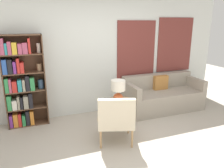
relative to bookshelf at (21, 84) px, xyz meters
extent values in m
plane|color=#B2A899|center=(1.55, -1.84, -0.88)|extent=(14.00, 14.00, 0.00)
cube|color=silver|center=(1.55, 0.19, 0.47)|extent=(6.40, 0.06, 2.70)
cube|color=brown|center=(2.57, 0.15, 0.52)|extent=(0.97, 0.02, 1.36)
cube|color=brown|center=(3.65, 0.15, 0.61)|extent=(0.99, 0.02, 1.32)
cube|color=brown|center=(-0.31, 0.01, 0.03)|extent=(0.02, 0.30, 1.82)
cube|color=brown|center=(0.45, 0.01, 0.03)|extent=(0.02, 0.30, 1.82)
cube|color=brown|center=(0.07, 0.01, 0.93)|extent=(0.78, 0.30, 0.02)
cube|color=brown|center=(0.07, 0.01, -0.87)|extent=(0.78, 0.30, 0.02)
cube|color=brown|center=(0.07, 0.16, 0.03)|extent=(0.78, 0.01, 1.82)
cube|color=brown|center=(0.07, 0.01, -0.51)|extent=(0.78, 0.30, 0.02)
cube|color=#7A338C|center=(-0.26, -0.01, -0.73)|extent=(0.06, 0.23, 0.24)
cube|color=orange|center=(-0.18, -0.04, -0.72)|extent=(0.08, 0.18, 0.26)
cube|color=red|center=(-0.10, -0.01, -0.73)|extent=(0.06, 0.23, 0.25)
cube|color=#338C4C|center=(-0.03, -0.03, -0.75)|extent=(0.06, 0.19, 0.22)
cube|color=black|center=(0.05, -0.01, -0.71)|extent=(0.07, 0.24, 0.30)
cube|color=orange|center=(0.13, 0.00, -0.71)|extent=(0.07, 0.25, 0.29)
cube|color=brown|center=(0.07, 0.01, -0.15)|extent=(0.78, 0.30, 0.02)
cube|color=#338C4C|center=(-0.25, -0.01, -0.35)|extent=(0.08, 0.24, 0.29)
cube|color=silver|center=(-0.16, -0.02, -0.40)|extent=(0.09, 0.23, 0.19)
cube|color=gray|center=(-0.09, -0.02, -0.37)|extent=(0.04, 0.22, 0.26)
cube|color=black|center=(-0.04, -0.05, -0.38)|extent=(0.05, 0.17, 0.24)
cube|color=gray|center=(0.05, -0.04, -0.37)|extent=(0.09, 0.18, 0.25)
cube|color=black|center=(0.14, -0.03, -0.35)|extent=(0.07, 0.19, 0.30)
cube|color=brown|center=(0.07, 0.01, 0.21)|extent=(0.78, 0.30, 0.02)
cube|color=#338C4C|center=(-0.26, -0.01, 0.00)|extent=(0.07, 0.25, 0.28)
cube|color=#B24C6B|center=(-0.20, -0.02, 0.00)|extent=(0.04, 0.23, 0.26)
cube|color=red|center=(-0.12, -0.04, -0.03)|extent=(0.09, 0.17, 0.21)
cube|color=teal|center=(-0.03, -0.04, -0.02)|extent=(0.07, 0.19, 0.23)
cube|color=gray|center=(0.04, -0.02, -0.02)|extent=(0.05, 0.22, 0.23)
cube|color=black|center=(0.11, -0.01, 0.01)|extent=(0.07, 0.24, 0.29)
cube|color=#338C4C|center=(0.20, -0.03, -0.01)|extent=(0.08, 0.21, 0.25)
cylinder|color=#334C6B|center=(0.36, 0.01, -0.04)|extent=(0.11, 0.11, 0.18)
cube|color=brown|center=(0.07, 0.01, 0.57)|extent=(0.78, 0.30, 0.02)
cube|color=#2D56A8|center=(-0.25, -0.02, 0.36)|extent=(0.08, 0.21, 0.27)
cube|color=black|center=(-0.16, -0.01, 0.36)|extent=(0.08, 0.23, 0.27)
cube|color=#7A338C|center=(-0.08, -0.01, 0.34)|extent=(0.05, 0.23, 0.23)
cube|color=red|center=(-0.02, -0.01, 0.36)|extent=(0.05, 0.24, 0.28)
cube|color=red|center=(0.05, -0.01, 0.32)|extent=(0.07, 0.24, 0.20)
cylinder|color=#8C6B4C|center=(0.36, 0.01, 0.30)|extent=(0.10, 0.10, 0.15)
cube|color=#B24C6B|center=(-0.25, -0.04, 0.73)|extent=(0.08, 0.17, 0.30)
cube|color=teal|center=(-0.19, -0.04, 0.69)|extent=(0.04, 0.18, 0.21)
cube|color=#B24C6B|center=(-0.13, -0.04, 0.70)|extent=(0.06, 0.18, 0.24)
cube|color=gold|center=(-0.05, -0.04, 0.69)|extent=(0.09, 0.19, 0.22)
cube|color=#B24C6B|center=(0.05, -0.02, 0.68)|extent=(0.07, 0.21, 0.19)
cube|color=#B24C6B|center=(0.13, -0.03, 0.69)|extent=(0.09, 0.19, 0.21)
cube|color=red|center=(0.21, 0.00, 0.73)|extent=(0.04, 0.25, 0.29)
cylinder|color=beige|center=(0.38, 0.01, 0.68)|extent=(0.07, 0.07, 0.19)
cylinder|color=tan|center=(1.82, -1.08, -0.71)|extent=(0.04, 0.04, 0.33)
cylinder|color=tan|center=(1.32, -0.92, -0.71)|extent=(0.04, 0.04, 0.33)
cylinder|color=tan|center=(1.67, -1.55, -0.71)|extent=(0.04, 0.04, 0.33)
cylinder|color=tan|center=(1.17, -1.39, -0.71)|extent=(0.04, 0.04, 0.33)
cube|color=beige|center=(1.50, -1.24, -0.51)|extent=(0.75, 0.73, 0.08)
cube|color=beige|center=(1.42, -1.46, -0.24)|extent=(0.61, 0.28, 0.46)
cube|color=tan|center=(1.76, -1.32, -0.37)|extent=(0.21, 0.50, 0.04)
cube|color=tan|center=(1.23, -1.15, -0.37)|extent=(0.21, 0.50, 0.04)
cube|color=#9E9384|center=(3.10, -0.29, -0.65)|extent=(1.84, 0.81, 0.46)
cube|color=#9E9384|center=(3.10, 0.01, -0.24)|extent=(1.84, 0.20, 0.35)
cube|color=#9E9384|center=(2.24, -0.29, -0.29)|extent=(0.12, 0.81, 0.25)
cube|color=#9E9384|center=(3.96, -0.29, -0.29)|extent=(0.12, 0.81, 0.25)
cube|color=#B27538|center=(3.10, -0.14, -0.25)|extent=(0.36, 0.12, 0.34)
cylinder|color=#99704C|center=(1.81, -0.68, -0.34)|extent=(0.45, 0.45, 0.02)
cylinder|color=#99704C|center=(1.81, -0.54, -0.62)|extent=(0.03, 0.03, 0.52)
cylinder|color=#99704C|center=(1.70, -0.74, -0.62)|extent=(0.03, 0.03, 0.52)
cylinder|color=#99704C|center=(1.93, -0.74, -0.62)|extent=(0.03, 0.03, 0.52)
ellipsoid|color=#C65128|center=(1.75, -0.72, -0.26)|extent=(0.18, 0.18, 0.15)
cylinder|color=tan|center=(1.75, -0.72, -0.15)|extent=(0.02, 0.02, 0.06)
cylinder|color=white|center=(1.75, -0.72, -0.02)|extent=(0.28, 0.28, 0.20)
camera|label=1|loc=(0.20, -4.47, 1.16)|focal=35.00mm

